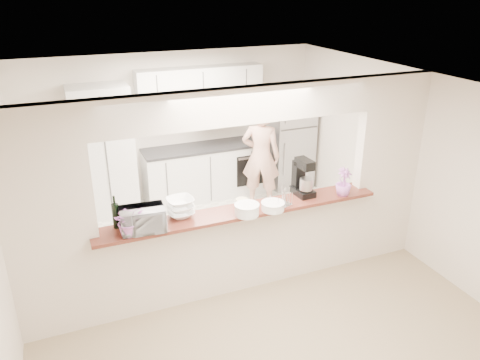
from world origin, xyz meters
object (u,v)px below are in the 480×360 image
toaster_oven (143,219)px  person (261,157)px  refrigerator (289,141)px  stand_mixer (303,178)px

toaster_oven → person: bearing=46.8°
refrigerator → toaster_oven: size_ratio=3.70×
toaster_oven → stand_mixer: size_ratio=0.98×
refrigerator → stand_mixer: size_ratio=3.64×
toaster_oven → stand_mixer: 2.01m
refrigerator → stand_mixer: bearing=-114.9°
toaster_oven → stand_mixer: stand_mixer is taller
person → stand_mixer: bearing=112.5°
refrigerator → person: size_ratio=0.98×
toaster_oven → person: size_ratio=0.27×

